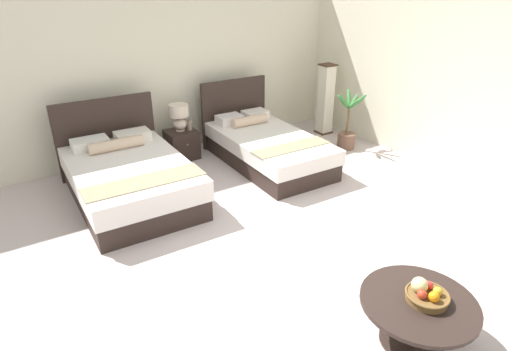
{
  "coord_description": "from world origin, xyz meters",
  "views": [
    {
      "loc": [
        -2.45,
        -3.27,
        2.77
      ],
      "look_at": [
        0.02,
        0.56,
        0.6
      ],
      "focal_mm": 30.24,
      "sensor_mm": 36.0,
      "label": 1
    }
  ],
  "objects_px": {
    "table_lamp": "(179,115)",
    "coffee_table": "(417,311)",
    "bed_near_corner": "(266,146)",
    "potted_palm": "(347,131)",
    "vase": "(190,125)",
    "bed_near_window": "(129,177)",
    "floor_lamp_corner": "(326,100)",
    "fruit_bowl": "(426,294)",
    "nightstand": "(182,144)"
  },
  "relations": [
    {
      "from": "potted_palm",
      "to": "floor_lamp_corner",
      "type": "bearing_deg",
      "value": 76.31
    },
    {
      "from": "nightstand",
      "to": "potted_palm",
      "type": "distance_m",
      "value": 2.77
    },
    {
      "from": "table_lamp",
      "to": "bed_near_corner",
      "type": "bearing_deg",
      "value": -41.42
    },
    {
      "from": "nightstand",
      "to": "floor_lamp_corner",
      "type": "distance_m",
      "value": 2.78
    },
    {
      "from": "vase",
      "to": "fruit_bowl",
      "type": "distance_m",
      "value": 4.57
    },
    {
      "from": "vase",
      "to": "bed_near_corner",
      "type": "bearing_deg",
      "value": -43.64
    },
    {
      "from": "fruit_bowl",
      "to": "potted_palm",
      "type": "relative_size",
      "value": 0.34
    },
    {
      "from": "table_lamp",
      "to": "fruit_bowl",
      "type": "xyz_separation_m",
      "value": [
        0.04,
        -4.63,
        -0.23
      ]
    },
    {
      "from": "vase",
      "to": "coffee_table",
      "type": "xyz_separation_m",
      "value": [
        -0.15,
        -4.55,
        -0.22
      ]
    },
    {
      "from": "vase",
      "to": "coffee_table",
      "type": "relative_size",
      "value": 0.18
    },
    {
      "from": "bed_near_window",
      "to": "table_lamp",
      "type": "xyz_separation_m",
      "value": [
        1.15,
        0.92,
        0.41
      ]
    },
    {
      "from": "bed_near_window",
      "to": "potted_palm",
      "type": "height_order",
      "value": "bed_near_window"
    },
    {
      "from": "bed_near_corner",
      "to": "nightstand",
      "type": "relative_size",
      "value": 4.81
    },
    {
      "from": "coffee_table",
      "to": "bed_near_window",
      "type": "bearing_deg",
      "value": 107.15
    },
    {
      "from": "nightstand",
      "to": "bed_near_corner",
      "type": "bearing_deg",
      "value": -40.79
    },
    {
      "from": "bed_near_corner",
      "to": "fruit_bowl",
      "type": "xyz_separation_m",
      "value": [
        -0.99,
        -3.72,
        0.21
      ]
    },
    {
      "from": "vase",
      "to": "floor_lamp_corner",
      "type": "relative_size",
      "value": 0.13
    },
    {
      "from": "bed_near_corner",
      "to": "fruit_bowl",
      "type": "height_order",
      "value": "bed_near_corner"
    },
    {
      "from": "bed_near_corner",
      "to": "potted_palm",
      "type": "xyz_separation_m",
      "value": [
        1.5,
        -0.24,
        0.03
      ]
    },
    {
      "from": "bed_near_corner",
      "to": "floor_lamp_corner",
      "type": "bearing_deg",
      "value": 18.45
    },
    {
      "from": "bed_near_corner",
      "to": "vase",
      "type": "bearing_deg",
      "value": 136.36
    },
    {
      "from": "bed_near_corner",
      "to": "vase",
      "type": "relative_size",
      "value": 13.62
    },
    {
      "from": "bed_near_window",
      "to": "vase",
      "type": "height_order",
      "value": "bed_near_window"
    },
    {
      "from": "bed_near_window",
      "to": "coffee_table",
      "type": "relative_size",
      "value": 2.35
    },
    {
      "from": "potted_palm",
      "to": "nightstand",
      "type": "bearing_deg",
      "value": 155.91
    },
    {
      "from": "nightstand",
      "to": "potted_palm",
      "type": "bearing_deg",
      "value": -24.09
    },
    {
      "from": "potted_palm",
      "to": "vase",
      "type": "bearing_deg",
      "value": 155.46
    },
    {
      "from": "bed_near_window",
      "to": "vase",
      "type": "distance_m",
      "value": 1.57
    },
    {
      "from": "coffee_table",
      "to": "nightstand",
      "type": "bearing_deg",
      "value": 89.87
    },
    {
      "from": "floor_lamp_corner",
      "to": "coffee_table",
      "type": "bearing_deg",
      "value": -122.68
    },
    {
      "from": "vase",
      "to": "potted_palm",
      "type": "distance_m",
      "value": 2.64
    },
    {
      "from": "bed_near_window",
      "to": "floor_lamp_corner",
      "type": "distance_m",
      "value": 3.94
    },
    {
      "from": "bed_near_corner",
      "to": "potted_palm",
      "type": "distance_m",
      "value": 1.52
    },
    {
      "from": "floor_lamp_corner",
      "to": "nightstand",
      "type": "bearing_deg",
      "value": 173.24
    },
    {
      "from": "table_lamp",
      "to": "coffee_table",
      "type": "distance_m",
      "value": 4.63
    },
    {
      "from": "table_lamp",
      "to": "fruit_bowl",
      "type": "height_order",
      "value": "table_lamp"
    },
    {
      "from": "vase",
      "to": "floor_lamp_corner",
      "type": "bearing_deg",
      "value": -6.25
    },
    {
      "from": "nightstand",
      "to": "table_lamp",
      "type": "xyz_separation_m",
      "value": [
        -0.0,
        0.02,
        0.49
      ]
    },
    {
      "from": "bed_near_window",
      "to": "bed_near_corner",
      "type": "xyz_separation_m",
      "value": [
        2.18,
        0.01,
        -0.03
      ]
    },
    {
      "from": "bed_near_window",
      "to": "table_lamp",
      "type": "relative_size",
      "value": 5.06
    },
    {
      "from": "nightstand",
      "to": "fruit_bowl",
      "type": "bearing_deg",
      "value": -89.54
    },
    {
      "from": "vase",
      "to": "fruit_bowl",
      "type": "relative_size",
      "value": 0.49
    },
    {
      "from": "fruit_bowl",
      "to": "nightstand",
      "type": "bearing_deg",
      "value": 90.46
    },
    {
      "from": "vase",
      "to": "fruit_bowl",
      "type": "bearing_deg",
      "value": -91.29
    },
    {
      "from": "floor_lamp_corner",
      "to": "potted_palm",
      "type": "bearing_deg",
      "value": -103.69
    },
    {
      "from": "vase",
      "to": "coffee_table",
      "type": "bearing_deg",
      "value": -91.9
    },
    {
      "from": "floor_lamp_corner",
      "to": "fruit_bowl",
      "type": "bearing_deg",
      "value": -122.13
    },
    {
      "from": "table_lamp",
      "to": "vase",
      "type": "height_order",
      "value": "table_lamp"
    },
    {
      "from": "nightstand",
      "to": "potted_palm",
      "type": "xyz_separation_m",
      "value": [
        2.53,
        -1.13,
        0.08
      ]
    },
    {
      "from": "nightstand",
      "to": "coffee_table",
      "type": "relative_size",
      "value": 0.51
    }
  ]
}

